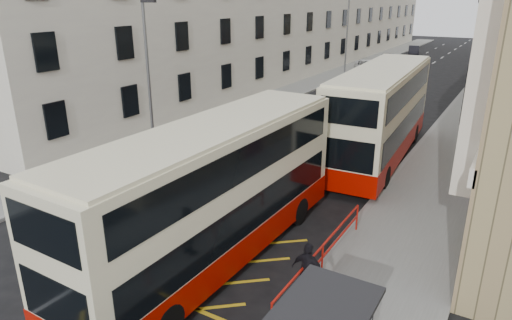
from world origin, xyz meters
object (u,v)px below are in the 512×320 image
Objects in this scene: street_lamp_far at (348,32)px; double_decker_front at (214,194)px; pedestrian_far at (308,271)px; car_red at (484,55)px; white_van at (367,67)px; car_dark at (414,50)px; car_silver at (386,59)px; double_decker_rear at (381,114)px; street_lamp_near at (149,70)px.

double_decker_front is (9.18, -37.08, -2.27)m from street_lamp_far.
car_red is (-1.15, 59.82, -0.30)m from pedestrian_far.
white_van is (1.65, 2.32, -3.86)m from street_lamp_far.
double_decker_front is 60.09m from car_dark.
pedestrian_far reaches higher than car_dark.
double_decker_front is at bearing -72.56° from car_silver.
white_van is at bearing 49.28° from car_red.
double_decker_front is 40.15m from white_van.
double_decker_rear reaches higher than pedestrian_far.
car_silver reaches higher than white_van.
car_red is at bearing 85.91° from double_decker_rear.
white_van is at bearing 101.74° from double_decker_front.
double_decker_rear is 28.47m from white_van.
street_lamp_far is at bearing 110.60° from double_decker_rear.
pedestrian_far is at bearing -85.14° from double_decker_rear.
double_decker_front is at bearing -100.06° from white_van.
car_silver is (-11.02, 47.59, -0.22)m from pedestrian_far.
street_lamp_far is 4.65× the size of pedestrian_far.
car_dark is (2.20, 22.58, -3.96)m from street_lamp_far.
car_silver is at bearing 101.62° from double_decker_rear.
white_van is (-9.20, 26.89, -1.71)m from double_decker_rear.
car_dark is 9.35m from car_red.
white_van is 1.21× the size of car_silver.
car_dark is at bearing 84.43° from street_lamp_far.
street_lamp_far reaches higher than car_dark.
pedestrian_far is 0.31× the size of white_van.
car_red is (9.87, 12.23, -0.08)m from car_silver.
double_decker_rear is 47.96m from car_dark.
street_lamp_near is 1.74× the size of car_silver.
street_lamp_near is 12.33m from double_decker_rear.
pedestrian_far is (12.70, -7.56, -3.63)m from street_lamp_near.
double_decker_rear reaches higher than car_silver.
street_lamp_near reaches higher than car_silver.
car_silver is (1.68, 40.03, -3.85)m from street_lamp_near.
street_lamp_far is at bearing 104.84° from double_decker_front.
white_van is 7.71m from car_silver.
street_lamp_far reaches higher than pedestrian_far.
double_decker_rear is at bearing -77.95° from pedestrian_far.
car_dark is (-8.65, 47.14, -1.81)m from double_decker_rear.
street_lamp_far is at bearing -108.81° from car_dark.
street_lamp_near reaches higher than white_van.
street_lamp_near is at bearing -105.64° from car_dark.
double_decker_front is 2.54× the size of car_silver.
street_lamp_near is 0.68× the size of double_decker_front.
street_lamp_far is 1.44× the size of white_van.
car_dark is (-6.97, 59.66, -1.69)m from double_decker_front.
car_dark is at bearing 67.58° from white_van.
street_lamp_near reaches higher than car_dark.
street_lamp_far reaches higher than double_decker_front.
car_red reaches higher than car_dark.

